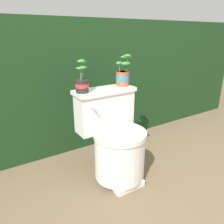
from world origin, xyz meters
TOP-DOWN VIEW (x-y plane):
  - ground_plane at (0.00, 0.00)m, footprint 12.00×12.00m
  - hedge_backdrop at (0.00, 1.13)m, footprint 4.38×0.94m
  - toilet at (-0.08, 0.10)m, footprint 0.48×0.50m
  - potted_plant_left at (-0.26, 0.24)m, footprint 0.10×0.10m
  - potted_plant_midleft at (0.10, 0.26)m, footprint 0.15×0.11m

SIDE VIEW (x-z plane):
  - ground_plane at x=0.00m, z-range 0.00..0.00m
  - toilet at x=-0.08m, z-range -0.03..0.66m
  - hedge_backdrop at x=0.00m, z-range 0.00..1.22m
  - potted_plant_left at x=-0.26m, z-range 0.65..0.87m
  - potted_plant_midleft at x=0.10m, z-range 0.66..0.90m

